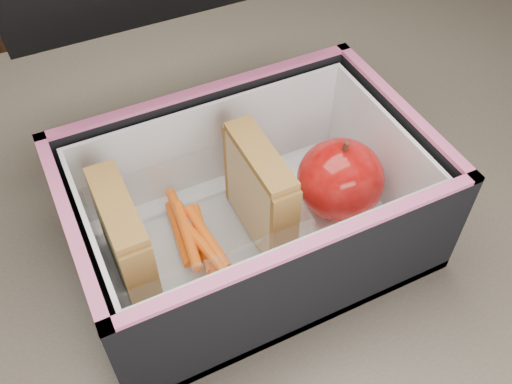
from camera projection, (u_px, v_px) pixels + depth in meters
kitchen_table at (235, 261)px, 0.66m from camera, size 1.20×0.80×0.75m
lunch_bag at (248, 196)px, 0.52m from camera, size 0.32×0.35×0.27m
plastic_tub at (197, 230)px, 0.52m from camera, size 0.17×0.12×0.07m
sandwich_left at (126, 242)px, 0.48m from camera, size 0.03×0.09×0.10m
sandwich_right at (260, 193)px, 0.52m from camera, size 0.03×0.09×0.11m
carrot_sticks at (200, 243)px, 0.53m from camera, size 0.04×0.14×0.03m
paper_napkin at (328, 205)px, 0.58m from camera, size 0.11×0.11×0.01m
red_apple at (340, 179)px, 0.54m from camera, size 0.09×0.09×0.09m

